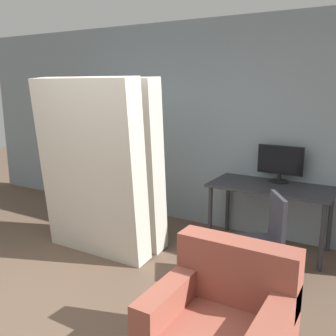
% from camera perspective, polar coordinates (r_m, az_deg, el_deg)
% --- Properties ---
extents(ground_plane, '(16.00, 16.00, 0.00)m').
position_cam_1_polar(ground_plane, '(3.39, -19.47, -22.11)').
color(ground_plane, brown).
extents(wall_back, '(8.00, 0.06, 2.70)m').
position_cam_1_polar(wall_back, '(5.06, 4.31, 6.44)').
color(wall_back, gray).
rests_on(wall_back, ground).
extents(desk, '(1.37, 0.68, 0.76)m').
position_cam_1_polar(desk, '(4.45, 15.36, -3.79)').
color(desk, '#2D2D33').
rests_on(desk, ground).
extents(monitor, '(0.53, 0.22, 0.44)m').
position_cam_1_polar(monitor, '(4.57, 16.70, 0.80)').
color(monitor, black).
rests_on(monitor, desk).
extents(office_chair, '(0.61, 0.61, 0.90)m').
position_cam_1_polar(office_chair, '(3.72, 13.84, -12.10)').
color(office_chair, '#4C4C51').
rests_on(office_chair, ground).
extents(bookshelf, '(0.82, 0.28, 1.88)m').
position_cam_1_polar(bookshelf, '(5.89, -10.29, 2.53)').
color(bookshelf, beige).
rests_on(bookshelf, ground).
extents(mattress_near, '(1.30, 0.41, 1.97)m').
position_cam_1_polar(mattress_near, '(4.15, -11.63, -0.23)').
color(mattress_near, beige).
rests_on(mattress_near, ground).
extents(mattress_far, '(1.30, 0.40, 1.97)m').
position_cam_1_polar(mattress_far, '(4.42, -8.48, 0.67)').
color(mattress_far, beige).
rests_on(mattress_far, ground).
extents(armchair, '(0.85, 0.80, 0.85)m').
position_cam_1_polar(armchair, '(2.70, 8.25, -23.08)').
color(armchair, '#934C3D').
rests_on(armchair, ground).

